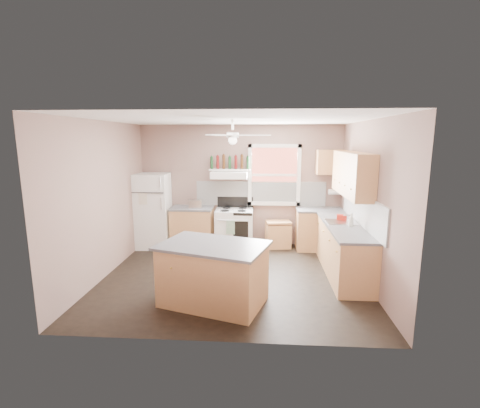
# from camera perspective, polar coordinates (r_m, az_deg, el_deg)

# --- Properties ---
(floor) EXTENTS (4.50, 4.50, 0.00)m
(floor) POSITION_cam_1_polar(r_m,az_deg,el_deg) (6.25, -1.12, -11.83)
(floor) COLOR black
(floor) RESTS_ON ground
(ceiling) EXTENTS (4.50, 4.50, 0.00)m
(ceiling) POSITION_cam_1_polar(r_m,az_deg,el_deg) (5.79, -1.22, 13.70)
(ceiling) COLOR white
(ceiling) RESTS_ON ground
(wall_back) EXTENTS (4.50, 0.05, 2.70)m
(wall_back) POSITION_cam_1_polar(r_m,az_deg,el_deg) (7.87, 0.12, 3.05)
(wall_back) COLOR #7B5F56
(wall_back) RESTS_ON ground
(wall_right) EXTENTS (0.05, 4.00, 2.70)m
(wall_right) POSITION_cam_1_polar(r_m,az_deg,el_deg) (6.11, 20.60, 0.15)
(wall_right) COLOR #7B5F56
(wall_right) RESTS_ON ground
(wall_left) EXTENTS (0.05, 4.00, 2.70)m
(wall_left) POSITION_cam_1_polar(r_m,az_deg,el_deg) (6.48, -21.65, 0.64)
(wall_left) COLOR #7B5F56
(wall_left) RESTS_ON ground
(backsplash_back) EXTENTS (2.90, 0.03, 0.55)m
(backsplash_back) POSITION_cam_1_polar(r_m,az_deg,el_deg) (7.84, 3.38, 1.71)
(backsplash_back) COLOR white
(backsplash_back) RESTS_ON wall_back
(backsplash_right) EXTENTS (0.03, 2.60, 0.55)m
(backsplash_right) POSITION_cam_1_polar(r_m,az_deg,el_deg) (6.41, 19.40, -0.90)
(backsplash_right) COLOR white
(backsplash_right) RESTS_ON wall_right
(window_view) EXTENTS (1.00, 0.02, 1.20)m
(window_view) POSITION_cam_1_polar(r_m,az_deg,el_deg) (7.78, 5.63, 4.77)
(window_view) COLOR brown
(window_view) RESTS_ON wall_back
(window_frame) EXTENTS (1.16, 0.07, 1.36)m
(window_frame) POSITION_cam_1_polar(r_m,az_deg,el_deg) (7.76, 5.64, 4.75)
(window_frame) COLOR white
(window_frame) RESTS_ON wall_back
(refrigerator) EXTENTS (0.73, 0.71, 1.65)m
(refrigerator) POSITION_cam_1_polar(r_m,az_deg,el_deg) (7.93, -14.02, -1.07)
(refrigerator) COLOR white
(refrigerator) RESTS_ON floor
(base_cabinet_left) EXTENTS (0.90, 0.60, 0.86)m
(base_cabinet_left) POSITION_cam_1_polar(r_m,az_deg,el_deg) (7.87, -7.79, -3.88)
(base_cabinet_left) COLOR #B57C4B
(base_cabinet_left) RESTS_ON floor
(counter_left) EXTENTS (0.92, 0.62, 0.04)m
(counter_left) POSITION_cam_1_polar(r_m,az_deg,el_deg) (7.77, -7.87, -0.67)
(counter_left) COLOR #4F4E51
(counter_left) RESTS_ON base_cabinet_left
(toaster) EXTENTS (0.30, 0.19, 0.18)m
(toaster) POSITION_cam_1_polar(r_m,az_deg,el_deg) (7.64, -7.34, 0.00)
(toaster) COLOR silver
(toaster) RESTS_ON counter_left
(stove) EXTENTS (0.83, 0.66, 0.86)m
(stove) POSITION_cam_1_polar(r_m,az_deg,el_deg) (7.72, -0.95, -4.07)
(stove) COLOR white
(stove) RESTS_ON floor
(range_hood) EXTENTS (0.78, 0.50, 0.14)m
(range_hood) POSITION_cam_1_polar(r_m,az_deg,el_deg) (7.58, -1.76, 4.81)
(range_hood) COLOR white
(range_hood) RESTS_ON wall_back
(bottle_shelf) EXTENTS (0.90, 0.26, 0.03)m
(bottle_shelf) POSITION_cam_1_polar(r_m,az_deg,el_deg) (7.69, -1.68, 5.64)
(bottle_shelf) COLOR white
(bottle_shelf) RESTS_ON range_hood
(cart) EXTENTS (0.58, 0.43, 0.53)m
(cart) POSITION_cam_1_polar(r_m,az_deg,el_deg) (7.81, 6.27, -5.19)
(cart) COLOR #B57C4B
(cart) RESTS_ON floor
(base_cabinet_corner) EXTENTS (1.00, 0.60, 0.86)m
(base_cabinet_corner) POSITION_cam_1_polar(r_m,az_deg,el_deg) (7.81, 12.91, -4.17)
(base_cabinet_corner) COLOR #B57C4B
(base_cabinet_corner) RESTS_ON floor
(base_cabinet_right) EXTENTS (0.60, 2.20, 0.86)m
(base_cabinet_right) POSITION_cam_1_polar(r_m,az_deg,el_deg) (6.53, 16.56, -7.29)
(base_cabinet_right) COLOR #B57C4B
(base_cabinet_right) RESTS_ON floor
(counter_corner) EXTENTS (1.02, 0.62, 0.04)m
(counter_corner) POSITION_cam_1_polar(r_m,az_deg,el_deg) (7.71, 13.05, -0.93)
(counter_corner) COLOR #4F4E51
(counter_corner) RESTS_ON base_cabinet_corner
(counter_right) EXTENTS (0.62, 2.22, 0.04)m
(counter_right) POSITION_cam_1_polar(r_m,az_deg,el_deg) (6.40, 16.69, -3.46)
(counter_right) COLOR #4F4E51
(counter_right) RESTS_ON base_cabinet_right
(sink) EXTENTS (0.55, 0.45, 0.03)m
(sink) POSITION_cam_1_polar(r_m,az_deg,el_deg) (6.59, 16.32, -2.91)
(sink) COLOR silver
(sink) RESTS_ON counter_right
(faucet) EXTENTS (0.03, 0.03, 0.14)m
(faucet) POSITION_cam_1_polar(r_m,az_deg,el_deg) (6.61, 17.71, -2.28)
(faucet) COLOR silver
(faucet) RESTS_ON sink
(upper_cabinet_right) EXTENTS (0.33, 1.80, 0.76)m
(upper_cabinet_right) POSITION_cam_1_polar(r_m,az_deg,el_deg) (6.48, 17.94, 4.72)
(upper_cabinet_right) COLOR #B57C4B
(upper_cabinet_right) RESTS_ON wall_right
(upper_cabinet_corner) EXTENTS (0.60, 0.33, 0.52)m
(upper_cabinet_corner) POSITION_cam_1_polar(r_m,az_deg,el_deg) (7.74, 14.69, 6.67)
(upper_cabinet_corner) COLOR #B57C4B
(upper_cabinet_corner) RESTS_ON wall_back
(paper_towel) EXTENTS (0.26, 0.12, 0.12)m
(paper_towel) POSITION_cam_1_polar(r_m,az_deg,el_deg) (7.86, 15.28, 1.92)
(paper_towel) COLOR white
(paper_towel) RESTS_ON wall_back
(island) EXTENTS (1.63, 1.28, 0.86)m
(island) POSITION_cam_1_polar(r_m,az_deg,el_deg) (5.20, -4.39, -11.53)
(island) COLOR #B57C4B
(island) RESTS_ON floor
(island_top) EXTENTS (1.73, 1.39, 0.04)m
(island_top) POSITION_cam_1_polar(r_m,az_deg,el_deg) (5.05, -4.46, -6.80)
(island_top) COLOR #4F4E51
(island_top) RESTS_ON island
(ceiling_fan_hub) EXTENTS (0.20, 0.20, 0.08)m
(ceiling_fan_hub) POSITION_cam_1_polar(r_m,az_deg,el_deg) (5.78, -1.21, 11.23)
(ceiling_fan_hub) COLOR white
(ceiling_fan_hub) RESTS_ON ceiling
(soap_bottle) EXTENTS (0.11, 0.11, 0.23)m
(soap_bottle) POSITION_cam_1_polar(r_m,az_deg,el_deg) (6.29, 17.77, -2.50)
(soap_bottle) COLOR silver
(soap_bottle) RESTS_ON counter_right
(red_caddy) EXTENTS (0.20, 0.15, 0.10)m
(red_caddy) POSITION_cam_1_polar(r_m,az_deg,el_deg) (6.75, 16.35, -2.12)
(red_caddy) COLOR red
(red_caddy) RESTS_ON counter_right
(wine_bottles) EXTENTS (0.86, 0.06, 0.31)m
(wine_bottles) POSITION_cam_1_polar(r_m,az_deg,el_deg) (7.68, -1.67, 6.82)
(wine_bottles) COLOR #143819
(wine_bottles) RESTS_ON bottle_shelf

